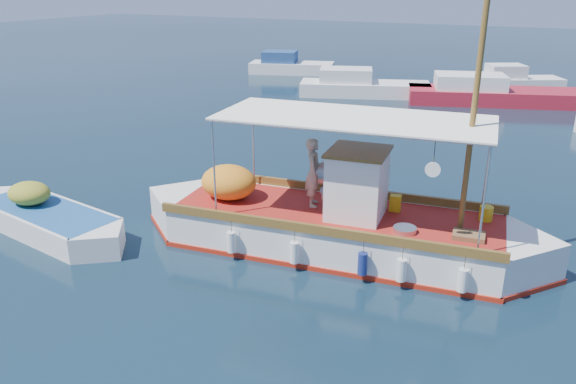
% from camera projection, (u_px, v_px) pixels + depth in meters
% --- Properties ---
extents(ground, '(160.00, 160.00, 0.00)m').
position_uv_depth(ground, '(324.00, 249.00, 14.55)').
color(ground, black).
rests_on(ground, ground).
extents(fishing_caique, '(10.91, 3.82, 6.70)m').
position_uv_depth(fishing_caique, '(332.00, 227.00, 14.46)').
color(fishing_caique, white).
rests_on(fishing_caique, ground).
extents(dinghy, '(5.97, 2.36, 1.47)m').
position_uv_depth(dinghy, '(47.00, 221.00, 15.49)').
color(dinghy, white).
rests_on(dinghy, ground).
extents(bg_boat_nw, '(8.00, 4.81, 1.80)m').
position_uv_depth(bg_boat_nw, '(361.00, 87.00, 33.66)').
color(bg_boat_nw, silver).
rests_on(bg_boat_nw, ground).
extents(bg_boat_n, '(9.83, 5.53, 1.80)m').
position_uv_depth(bg_boat_n, '(489.00, 94.00, 31.55)').
color(bg_boat_n, maroon).
rests_on(bg_boat_n, ground).
extents(bg_boat_far_w, '(6.51, 3.98, 1.80)m').
position_uv_depth(bg_boat_far_w, '(289.00, 67.00, 41.67)').
color(bg_boat_far_w, silver).
rests_on(bg_boat_far_w, ground).
extents(bg_boat_far_n, '(5.69, 4.31, 1.80)m').
position_uv_depth(bg_boat_far_n, '(514.00, 82.00, 35.24)').
color(bg_boat_far_n, silver).
rests_on(bg_boat_far_n, ground).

